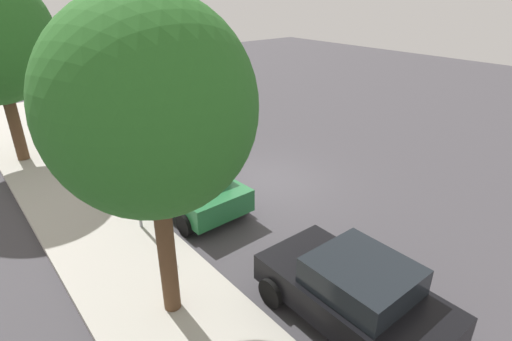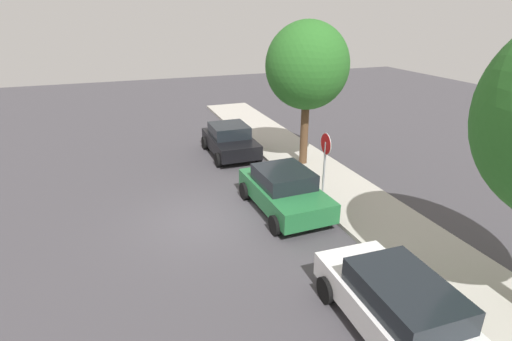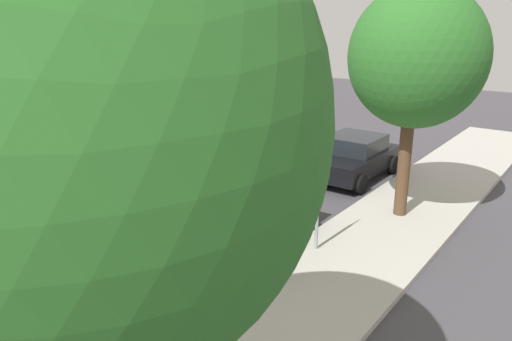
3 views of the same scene
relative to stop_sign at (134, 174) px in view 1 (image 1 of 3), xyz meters
name	(u,v)px [view 1 (image 1 of 3)]	position (x,y,z in m)	size (l,w,h in m)	color
ground_plane	(263,181)	(0.21, -4.53, -1.72)	(60.00, 60.00, 0.00)	#423F44
sidewalk_curb	(107,237)	(0.21, 0.88, -1.65)	(32.00, 2.87, 0.14)	#B2ADA3
stop_sign	(134,174)	(0.00, 0.00, 0.00)	(0.80, 0.08, 2.49)	gray
parked_car_green	(188,183)	(0.42, -1.75, -0.96)	(4.01, 2.22, 1.48)	#236B38
parked_car_black	(355,292)	(-5.68, -1.85, -0.97)	(3.81, 2.12, 1.46)	black
parked_car_white	(113,129)	(6.59, -1.86, -0.96)	(4.42, 2.08, 1.46)	white
street_tree_near_corner	(150,109)	(-3.31, 0.83, 2.61)	(3.45, 3.45, 6.15)	#513823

